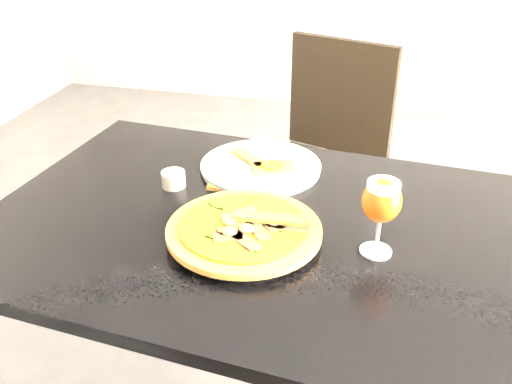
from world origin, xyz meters
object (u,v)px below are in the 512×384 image
(chair_far, at_px, (323,159))
(dining_table, at_px, (267,257))
(pizza, at_px, (245,228))
(beer_glass, at_px, (382,201))

(chair_far, bearing_deg, dining_table, -72.74)
(dining_table, xyz_separation_m, chair_far, (0.01, 0.86, -0.16))
(pizza, height_order, beer_glass, beer_glass)
(pizza, bearing_deg, dining_table, 68.11)
(dining_table, bearing_deg, chair_far, 94.34)
(dining_table, height_order, chair_far, chair_far)
(chair_far, distance_m, beer_glass, 1.01)
(dining_table, distance_m, beer_glass, 0.31)
(pizza, xyz_separation_m, beer_glass, (0.26, 0.02, 0.09))
(dining_table, relative_size, beer_glass, 7.99)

